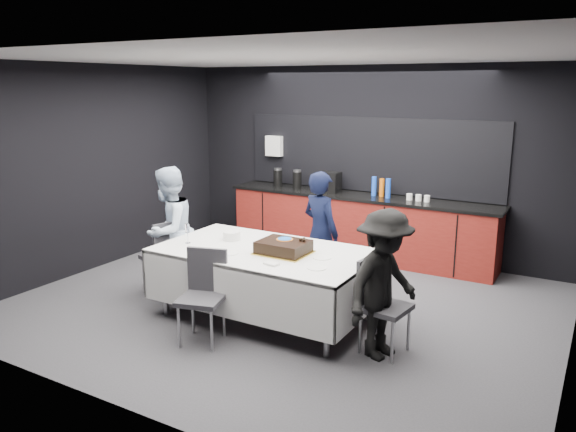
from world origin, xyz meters
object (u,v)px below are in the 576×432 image
at_px(chair_right, 378,297).
at_px(person_left, 169,231).
at_px(cake_assembly, 284,247).
at_px(party_table, 265,262).
at_px(chair_left, 165,252).
at_px(champagne_flute, 187,229).
at_px(person_right, 384,285).
at_px(person_center, 321,232).
at_px(chair_near, 204,289).
at_px(plate_stack, 232,236).

bearing_deg(chair_right, person_left, 175.95).
bearing_deg(cake_assembly, person_left, 176.70).
xyz_separation_m(party_table, chair_left, (-1.44, -0.00, -0.11)).
height_order(champagne_flute, person_right, person_right).
relative_size(cake_assembly, champagne_flute, 2.44).
bearing_deg(cake_assembly, champagne_flute, -169.68).
relative_size(party_table, person_center, 1.53).
height_order(person_center, person_right, person_center).
bearing_deg(champagne_flute, party_table, 14.28).
bearing_deg(chair_left, person_center, 32.56).
height_order(person_left, person_right, person_left).
height_order(cake_assembly, person_center, person_center).
distance_m(champagne_flute, person_left, 0.65).
height_order(cake_assembly, champagne_flute, champagne_flute).
bearing_deg(chair_near, plate_stack, 108.38).
xyz_separation_m(person_center, person_right, (1.28, -1.25, -0.04)).
distance_m(chair_right, chair_near, 1.72).
bearing_deg(champagne_flute, chair_right, 2.69).
bearing_deg(chair_near, cake_assembly, 57.05).
bearing_deg(chair_left, chair_near, -32.45).
bearing_deg(chair_near, party_table, 72.73).
relative_size(cake_assembly, chair_near, 0.59).
distance_m(party_table, chair_right, 1.37).
bearing_deg(chair_left, person_right, -4.43).
distance_m(chair_right, person_left, 2.81).
relative_size(chair_near, person_right, 0.65).
height_order(party_table, person_right, person_right).
bearing_deg(person_left, chair_near, 45.97).
relative_size(plate_stack, person_center, 0.13).
relative_size(party_table, chair_near, 2.51).
relative_size(chair_near, person_left, 0.59).
bearing_deg(person_right, chair_right, 55.53).
height_order(cake_assembly, chair_near, cake_assembly).
bearing_deg(person_right, champagne_flute, 105.75).
height_order(party_table, chair_near, chair_near).
xyz_separation_m(champagne_flute, chair_left, (-0.56, 0.23, -0.40)).
bearing_deg(person_left, person_right, 75.20).
bearing_deg(person_left, chair_left, -15.53).
relative_size(cake_assembly, person_center, 0.36).
relative_size(cake_assembly, plate_stack, 2.80).
bearing_deg(person_left, chair_right, 77.13).
bearing_deg(champagne_flute, person_right, 0.03).
distance_m(party_table, cake_assembly, 0.32).
bearing_deg(champagne_flute, plate_stack, 46.12).
xyz_separation_m(chair_right, person_left, (-2.79, 0.20, 0.25)).
bearing_deg(party_table, chair_left, -180.00).
bearing_deg(plate_stack, person_center, 51.89).
bearing_deg(champagne_flute, chair_left, 158.06).
xyz_separation_m(chair_left, person_center, (1.60, 1.02, 0.22)).
distance_m(cake_assembly, person_center, 1.05).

